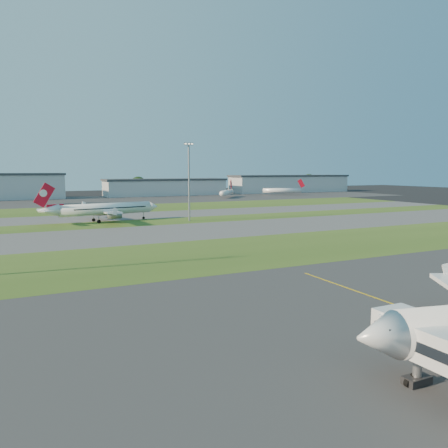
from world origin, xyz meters
TOP-DOWN VIEW (x-y plane):
  - ground at (0.00, 0.00)m, footprint 700.00×700.00m
  - apron_near at (0.00, 0.00)m, footprint 300.00×70.00m
  - grass_strip_a at (0.00, 52.00)m, footprint 300.00×34.00m
  - taxiway_a at (0.00, 85.00)m, footprint 300.00×32.00m
  - grass_strip_b at (0.00, 110.00)m, footprint 300.00×18.00m
  - taxiway_b at (0.00, 132.00)m, footprint 300.00×26.00m
  - grass_strip_c at (0.00, 165.00)m, footprint 300.00×40.00m
  - apron_far at (0.00, 225.00)m, footprint 400.00×80.00m
  - airliner_taxiing at (-10.60, 117.94)m, footprint 37.36×31.46m
  - mini_jet_near at (81.12, 214.62)m, footprint 19.24×23.41m
  - mini_jet_far at (126.90, 222.41)m, footprint 26.85×13.44m
  - light_mast_centre at (15.00, 108.00)m, footprint 3.20×0.70m
  - hangar_east at (55.00, 255.00)m, footprint 81.60×23.00m
  - hangar_far_east at (155.00, 255.00)m, footprint 96.90×23.00m
  - tree_mid_west at (-20.00, 266.00)m, footprint 9.90×9.90m
  - tree_mid_east at (40.00, 269.00)m, footprint 11.55×11.55m
  - tree_east at (115.00, 267.00)m, footprint 10.45×10.45m
  - tree_far_east at (185.00, 271.00)m, footprint 12.65×12.65m

SIDE VIEW (x-z plane):
  - ground at x=0.00m, z-range 0.00..0.00m
  - apron_near at x=0.00m, z-range 0.00..0.01m
  - grass_strip_a at x=0.00m, z-range 0.00..0.01m
  - taxiway_a at x=0.00m, z-range 0.00..0.01m
  - grass_strip_b at x=0.00m, z-range 0.00..0.01m
  - taxiway_b at x=0.00m, z-range 0.00..0.01m
  - grass_strip_c at x=0.00m, z-range 0.00..0.01m
  - apron_far at x=0.00m, z-range 0.00..0.01m
  - mini_jet_near at x=81.12m, z-range -1.46..8.02m
  - mini_jet_far at x=126.90m, z-range -1.46..8.02m
  - airliner_taxiing at x=-10.60m, z-range -1.74..9.97m
  - hangar_east at x=55.00m, z-range 0.04..11.24m
  - tree_mid_west at x=-20.00m, z-range 0.44..11.24m
  - tree_east at x=115.00m, z-range 0.46..11.86m
  - hangar_far_east at x=155.00m, z-range 0.04..13.24m
  - tree_mid_east at x=40.00m, z-range 0.51..13.11m
  - tree_far_east at x=185.00m, z-range 0.56..14.36m
  - light_mast_centre at x=15.00m, z-range 1.91..27.71m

